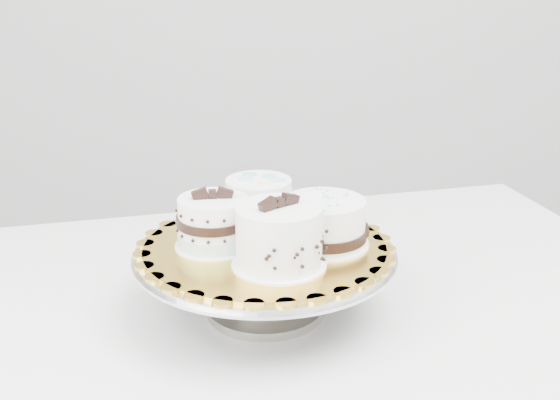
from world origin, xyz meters
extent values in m
cube|color=silver|center=(-0.11, 0.20, 0.73)|extent=(1.20, 0.85, 0.04)
cube|color=silver|center=(0.38, 0.57, 0.36)|extent=(0.05, 0.05, 0.71)
cylinder|color=gray|center=(-0.15, 0.16, 0.76)|extent=(0.16, 0.16, 0.01)
cylinder|color=gray|center=(-0.15, 0.16, 0.79)|extent=(0.10, 0.10, 0.09)
cylinder|color=silver|center=(-0.15, 0.16, 0.84)|extent=(0.34, 0.34, 0.01)
cylinder|color=silver|center=(-0.15, 0.16, 0.84)|extent=(0.35, 0.35, 0.00)
cylinder|color=gold|center=(-0.15, 0.16, 0.85)|extent=(0.43, 0.43, 0.00)
cylinder|color=white|center=(-0.15, 0.09, 0.85)|extent=(0.12, 0.12, 0.00)
cylinder|color=white|center=(-0.15, 0.09, 0.89)|extent=(0.15, 0.15, 0.07)
cylinder|color=white|center=(-0.22, 0.17, 0.85)|extent=(0.10, 0.10, 0.00)
cylinder|color=white|center=(-0.22, 0.17, 0.89)|extent=(0.10, 0.10, 0.06)
cylinder|color=#ACD7D9|center=(-0.22, 0.17, 0.86)|extent=(0.10, 0.10, 0.02)
cylinder|color=black|center=(-0.22, 0.17, 0.89)|extent=(0.10, 0.10, 0.01)
cylinder|color=white|center=(-0.15, 0.23, 0.85)|extent=(0.10, 0.10, 0.00)
cylinder|color=white|center=(-0.15, 0.23, 0.89)|extent=(0.12, 0.12, 0.07)
cylinder|color=white|center=(-0.08, 0.15, 0.85)|extent=(0.12, 0.12, 0.00)
cylinder|color=white|center=(-0.08, 0.15, 0.88)|extent=(0.12, 0.12, 0.06)
cylinder|color=black|center=(-0.08, 0.15, 0.87)|extent=(0.11, 0.11, 0.01)
camera|label=1|loc=(-0.28, -0.69, 1.22)|focal=45.00mm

